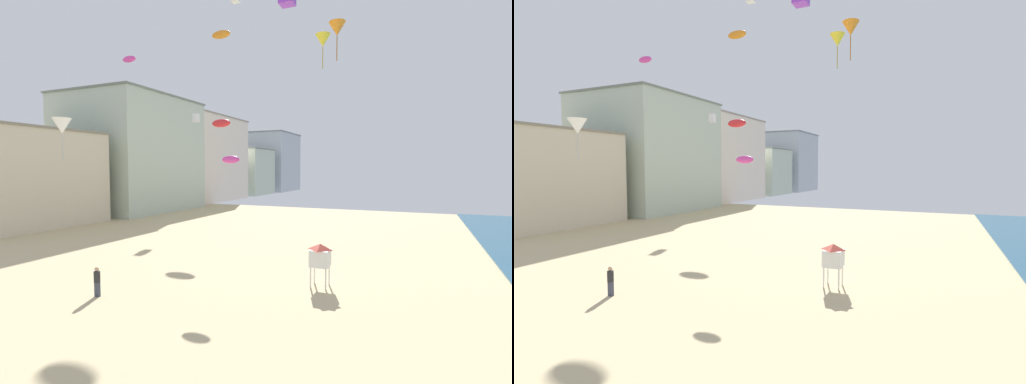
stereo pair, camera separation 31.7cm
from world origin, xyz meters
TOP-DOWN VIEW (x-y plane):
  - boardwalk_hotel_near at (-27.60, 25.79)m, footprint 13.21×16.13m
  - boardwalk_hotel_mid at (-27.60, 45.04)m, footprint 16.71×19.84m
  - boardwalk_hotel_far at (-27.60, 66.65)m, footprint 13.72×20.33m
  - boardwalk_hotel_distant at (-27.60, 87.18)m, footprint 14.10×13.98m
  - boardwalk_hotel_furthest at (-27.60, 105.45)m, footprint 16.26×18.78m
  - kite_flyer at (0.81, 11.11)m, footprint 0.34×0.34m
  - lifeguard_stand at (11.48, 17.84)m, footprint 1.10×1.10m
  - kite_white_delta at (-7.30, 15.71)m, footprint 1.37×1.37m
  - kite_magenta_parafoil at (-10.95, 26.75)m, footprint 1.69×0.47m
  - kite_orange_delta at (11.93, 19.62)m, footprint 1.02×1.02m
  - kite_yellow_delta at (9.76, 24.86)m, footprint 1.14×1.14m
  - kite_red_parafoil at (-3.45, 32.60)m, footprint 2.27×0.63m
  - kite_magenta_parafoil_2 at (4.63, 19.53)m, footprint 1.37×0.38m
  - kite_orange_parafoil at (-5.55, 36.42)m, footprint 2.48×0.69m
  - kite_white_box_2 at (-11.11, 39.33)m, footprint 0.72×0.72m

SIDE VIEW (x-z plane):
  - kite_flyer at x=0.81m, z-range 0.10..1.74m
  - lifeguard_stand at x=11.48m, z-range 0.56..3.11m
  - boardwalk_hotel_near at x=-27.60m, z-range 0.01..11.71m
  - boardwalk_hotel_distant at x=-27.60m, z-range 0.01..12.24m
  - kite_magenta_parafoil_2 at x=4.63m, z-range 7.36..7.89m
  - boardwalk_hotel_furthest at x=-27.60m, z-range 0.01..17.93m
  - boardwalk_hotel_far at x=-27.60m, z-range 0.01..18.15m
  - boardwalk_hotel_mid at x=-27.60m, z-range 0.01..18.64m
  - kite_white_delta at x=-7.30m, z-range 8.55..11.67m
  - kite_red_parafoil at x=-3.45m, z-range 11.54..12.43m
  - kite_white_box_2 at x=-11.11m, z-range 13.25..14.37m
  - kite_orange_delta at x=11.93m, z-range 14.32..16.64m
  - kite_yellow_delta at x=9.76m, z-range 15.41..18.00m
  - kite_magenta_parafoil at x=-10.95m, z-range 17.92..18.58m
  - kite_orange_parafoil at x=-5.55m, z-range 22.58..23.55m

